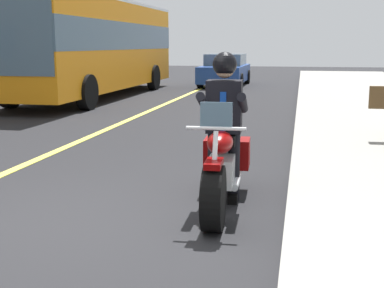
% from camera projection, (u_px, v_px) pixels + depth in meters
% --- Properties ---
extents(ground_plane, '(80.00, 80.00, 0.00)m').
position_uv_depth(ground_plane, '(84.00, 227.00, 5.30)').
color(ground_plane, black).
extents(motorcycle_main, '(2.22, 0.66, 1.26)m').
position_uv_depth(motorcycle_main, '(222.00, 167.00, 5.96)').
color(motorcycle_main, black).
rests_on(motorcycle_main, ground_plane).
extents(rider_main, '(0.64, 0.57, 1.74)m').
position_uv_depth(rider_main, '(224.00, 114.00, 6.03)').
color(rider_main, black).
rests_on(rider_main, ground_plane).
extents(bus_far, '(11.05, 2.70, 3.30)m').
position_uv_depth(bus_far, '(94.00, 43.00, 18.11)').
color(bus_far, orange).
rests_on(bus_far, ground_plane).
extents(car_silver, '(4.60, 1.92, 1.40)m').
position_uv_depth(car_silver, '(225.00, 70.00, 23.44)').
color(car_silver, navy).
rests_on(car_silver, ground_plane).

